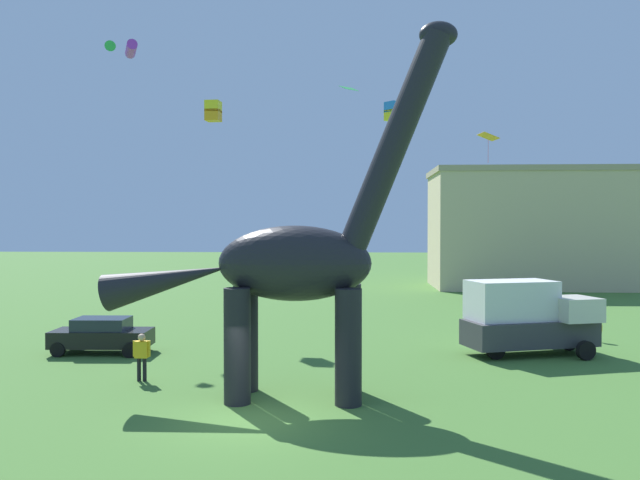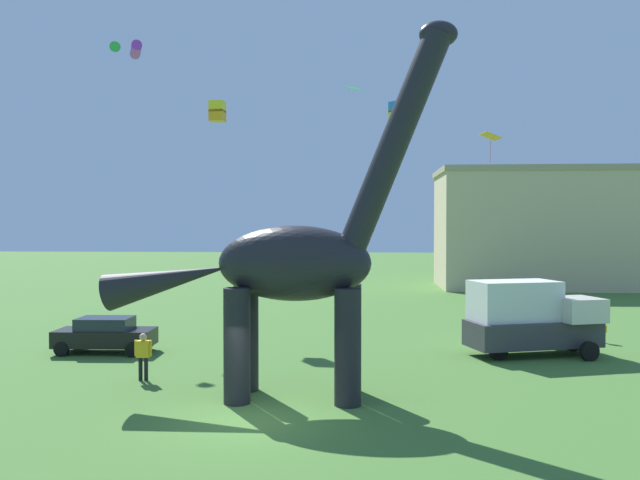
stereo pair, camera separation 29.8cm
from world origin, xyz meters
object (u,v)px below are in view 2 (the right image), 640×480
kite_mid_left (397,111)px  kite_far_left (131,49)px  person_vendor_side (603,330)px  person_watching_child (143,352)px  dinosaur_sculpture (293,263)px  kite_high_left (353,88)px  parked_sedan_left (105,334)px  kite_apex (217,111)px  parked_box_truck (530,317)px  kite_far_right (491,136)px

kite_mid_left → kite_far_left: 16.23m
person_vendor_side → person_watching_child: 21.14m
dinosaur_sculpture → kite_high_left: (1.69, 22.43, 10.46)m
parked_sedan_left → person_watching_child: bearing=-57.2°
kite_apex → person_vendor_side: bearing=-14.9°
parked_box_truck → person_watching_child: size_ratio=3.51×
parked_box_truck → kite_far_left: (-20.36, 7.95, 14.01)m
dinosaur_sculpture → parked_box_truck: size_ratio=2.01×
parked_box_truck → kite_mid_left: bearing=95.4°
parked_sedan_left → kite_far_right: bearing=-5.8°
parked_box_truck → kite_far_right: bearing=-157.3°
parked_box_truck → person_watching_child: bearing=-176.7°
parked_sedan_left → kite_far_left: bearing=100.3°
kite_mid_left → person_vendor_side: bearing=-44.8°
person_vendor_side → kite_far_left: 29.22m
person_watching_child → kite_far_left: 20.56m
kite_apex → kite_far_left: kite_far_left is taller
kite_far_left → kite_high_left: (12.58, 7.09, -0.85)m
parked_sedan_left → kite_far_right: kite_far_right is taller
kite_high_left → dinosaur_sculpture: bearing=-94.3°
parked_sedan_left → kite_far_left: kite_far_left is taller
kite_apex → kite_high_left: bearing=40.8°
parked_box_truck → kite_far_right: 7.98m
person_vendor_side → kite_high_left: (-12.00, 11.90, 14.21)m
parked_sedan_left → kite_mid_left: kite_mid_left is taller
kite_far_right → kite_far_left: kite_far_left is taller
parked_sedan_left → kite_far_left: 17.26m
person_watching_child → kite_high_left: (7.29, 20.54, 13.77)m
person_watching_child → kite_apex: 17.78m
kite_mid_left → kite_high_left: 4.40m
dinosaur_sculpture → parked_box_truck: 12.31m
parked_sedan_left → parked_box_truck: parked_box_truck is taller
parked_box_truck → kite_mid_left: size_ratio=5.15×
dinosaur_sculpture → kite_far_left: size_ratio=5.61×
dinosaur_sculpture → kite_mid_left: (4.46, 19.70, 8.40)m
parked_sedan_left → person_watching_child: (3.40, -4.87, 0.22)m
kite_mid_left → person_watching_child: bearing=-119.5°
dinosaur_sculpture → parked_box_truck: dinosaur_sculpture is taller
person_watching_child → kite_far_right: 15.82m
parked_box_truck → person_watching_child: 16.06m
parked_sedan_left → person_vendor_side: size_ratio=4.32×
parked_box_truck → kite_far_right: (-2.06, -1.69, 7.52)m
parked_box_truck → kite_apex: size_ratio=5.19×
person_vendor_side → kite_high_left: size_ratio=0.68×
dinosaur_sculpture → kite_far_right: (7.41, 5.70, 4.82)m
person_vendor_side → kite_high_left: bearing=140.5°
kite_far_right → kite_far_left: (-18.30, 9.64, 6.49)m
kite_high_left → kite_apex: bearing=-139.2°
parked_sedan_left → person_watching_child: person_watching_child is taller
kite_apex → parked_sedan_left: bearing=-108.3°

